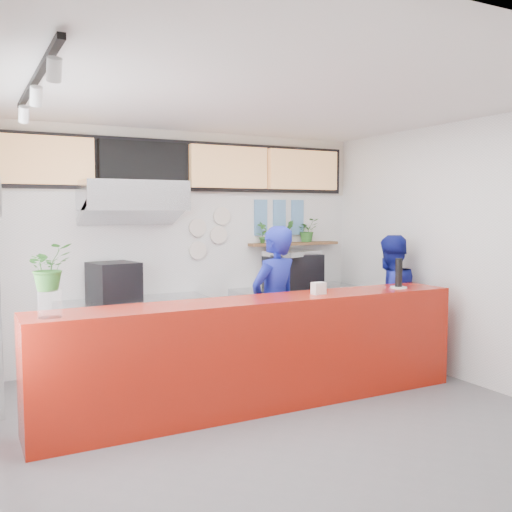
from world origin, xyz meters
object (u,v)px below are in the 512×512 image
object	(u,v)px
staff_center	(275,307)
panini_oven	(114,281)
service_counter	(261,353)
espresso_machine	(292,271)
pepper_mill	(399,273)
staff_right	(389,301)

from	to	relation	value
staff_center	panini_oven	bearing A→B (deg)	-58.64
service_counter	espresso_machine	world-z (taller)	espresso_machine
espresso_machine	pepper_mill	distance (m)	1.87
espresso_machine	service_counter	bearing A→B (deg)	-120.46
staff_center	staff_right	bearing A→B (deg)	162.81
panini_oven	service_counter	bearing A→B (deg)	-71.88
staff_right	panini_oven	bearing A→B (deg)	-19.70
espresso_machine	staff_center	world-z (taller)	staff_center
panini_oven	pepper_mill	xyz separation A→B (m)	(2.77, -1.84, 0.15)
panini_oven	staff_right	distance (m)	3.41
panini_oven	staff_right	bearing A→B (deg)	-33.18
staff_right	staff_center	bearing A→B (deg)	2.69
staff_center	staff_right	world-z (taller)	staff_center
panini_oven	espresso_machine	world-z (taller)	espresso_machine
service_counter	panini_oven	xyz separation A→B (m)	(-1.03, 1.80, 0.58)
service_counter	pepper_mill	xyz separation A→B (m)	(1.74, -0.04, 0.73)
service_counter	staff_center	size ratio (longest dim) A/B	2.49
staff_center	pepper_mill	distance (m)	1.46
panini_oven	espresso_machine	distance (m)	2.49
service_counter	pepper_mill	distance (m)	1.88
service_counter	staff_center	xyz separation A→B (m)	(0.45, 0.53, 0.35)
espresso_machine	staff_right	bearing A→B (deg)	-53.04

